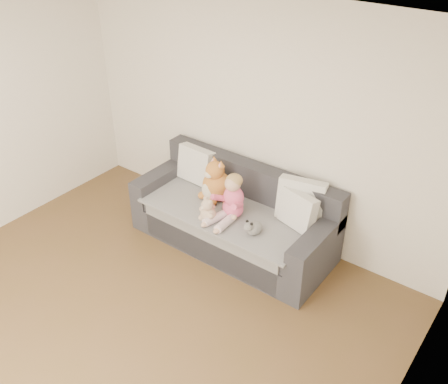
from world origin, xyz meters
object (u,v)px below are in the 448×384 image
Objects in this scene: toddler at (231,200)px; plush_cat at (216,184)px; sofa at (234,219)px; teddy_bear at (207,212)px; sippy_cup at (208,209)px.

toddler is 0.38m from plush_cat.
plush_cat reaches higher than sofa.
toddler reaches higher than teddy_bear.
toddler is at bearing 22.52° from sippy_cup.
teddy_bear is at bearing -100.32° from sofa.
sofa is 4.30× the size of plush_cat.
sofa is at bearing 96.59° from teddy_bear.
teddy_bear is (0.19, -0.39, -0.08)m from plush_cat.
plush_cat is at bearing 154.83° from toddler.
sofa is 0.43m from plush_cat.
teddy_bear is at bearing -56.16° from sippy_cup.
toddler is at bearing -66.01° from sofa.
sippy_cup is at bearing -51.48° from plush_cat.
plush_cat reaches higher than toddler.
toddler is 0.27m from teddy_bear.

